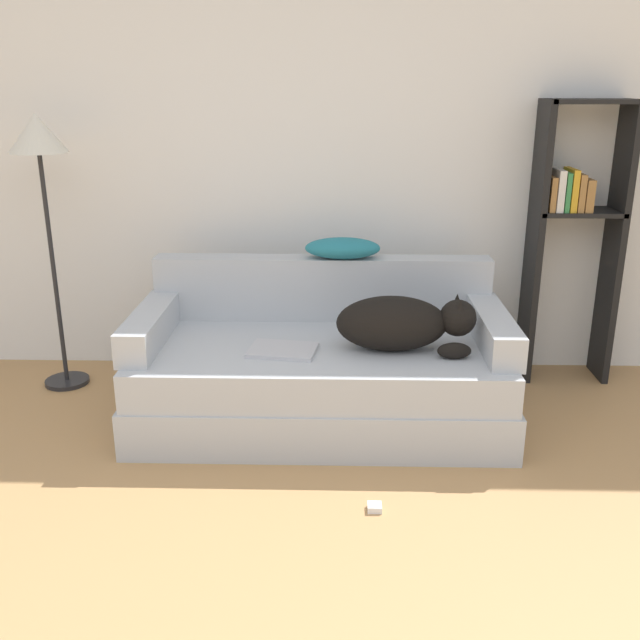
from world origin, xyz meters
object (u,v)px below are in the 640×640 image
couch (321,382)px  throw_pillow (343,248)px  bookshelf (574,224)px  laptop (283,350)px  dog (402,323)px  floor_lamp (40,158)px  power_adapter (375,507)px

couch → throw_pillow: bearing=74.1°
bookshelf → laptop: bearing=-154.5°
dog → floor_lamp: 2.03m
couch → floor_lamp: (-1.45, 0.42, 1.05)m
laptop → floor_lamp: bearing=165.2°
couch → floor_lamp: floor_lamp is taller
dog → throw_pillow: (-0.28, 0.46, 0.25)m
laptop → power_adapter: bearing=-50.3°
laptop → floor_lamp: 1.61m
dog → floor_lamp: size_ratio=0.44×
power_adapter → throw_pillow: bearing=96.4°
laptop → floor_lamp: (-1.27, 0.54, 0.83)m
floor_lamp → power_adapter: size_ratio=26.07×
laptop → bookshelf: (1.54, 0.74, 0.47)m
dog → bookshelf: bookshelf is taller
dog → power_adapter: bearing=-101.9°
dog → laptop: (-0.56, -0.04, -0.13)m
dog → couch: bearing=167.1°
floor_lamp → throw_pillow: bearing=-1.7°
dog → throw_pillow: throw_pillow is taller
power_adapter → couch: bearing=106.5°
dog → throw_pillow: bearing=121.4°
laptop → power_adapter: 0.89m
bookshelf → floor_lamp: size_ratio=1.04×
throw_pillow → power_adapter: bearing=-83.6°
throw_pillow → laptop: bearing=-119.5°
couch → throw_pillow: throw_pillow is taller
dog → laptop: bearing=-176.2°
bookshelf → power_adapter: bookshelf is taller
laptop → bookshelf: bookshelf is taller
couch → throw_pillow: (0.11, 0.37, 0.60)m
dog → floor_lamp: floor_lamp is taller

